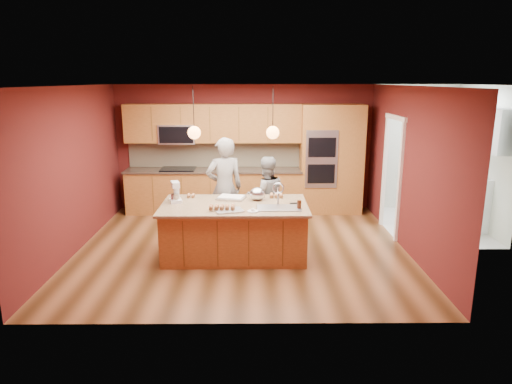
{
  "coord_description": "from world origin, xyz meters",
  "views": [
    {
      "loc": [
        0.18,
        -7.34,
        2.79
      ],
      "look_at": [
        0.24,
        -0.1,
        1.0
      ],
      "focal_mm": 32.0,
      "sensor_mm": 36.0,
      "label": 1
    }
  ],
  "objects_px": {
    "person_right": "(266,197)",
    "stand_mixer": "(176,193)",
    "island": "(236,229)",
    "mixing_bowl": "(257,194)",
    "person_left": "(225,188)"
  },
  "relations": [
    {
      "from": "person_right",
      "to": "stand_mixer",
      "type": "bearing_deg",
      "value": 12.74
    },
    {
      "from": "island",
      "to": "stand_mixer",
      "type": "height_order",
      "value": "island"
    },
    {
      "from": "stand_mixer",
      "to": "mixing_bowl",
      "type": "bearing_deg",
      "value": -12.52
    },
    {
      "from": "island",
      "to": "stand_mixer",
      "type": "bearing_deg",
      "value": 171.34
    },
    {
      "from": "mixing_bowl",
      "to": "stand_mixer",
      "type": "bearing_deg",
      "value": -174.71
    },
    {
      "from": "person_left",
      "to": "person_right",
      "type": "xyz_separation_m",
      "value": [
        0.74,
        0.0,
        -0.17
      ]
    },
    {
      "from": "stand_mixer",
      "to": "island",
      "type": "bearing_deg",
      "value": -26.48
    },
    {
      "from": "person_left",
      "to": "mixing_bowl",
      "type": "relative_size",
      "value": 7.0
    },
    {
      "from": "stand_mixer",
      "to": "mixing_bowl",
      "type": "height_order",
      "value": "stand_mixer"
    },
    {
      "from": "mixing_bowl",
      "to": "person_left",
      "type": "bearing_deg",
      "value": 132.32
    },
    {
      "from": "island",
      "to": "mixing_bowl",
      "type": "height_order",
      "value": "island"
    },
    {
      "from": "island",
      "to": "person_left",
      "type": "distance_m",
      "value": 1.05
    },
    {
      "from": "stand_mixer",
      "to": "person_right",
      "type": "bearing_deg",
      "value": 9.24
    },
    {
      "from": "person_left",
      "to": "stand_mixer",
      "type": "relative_size",
      "value": 5.39
    },
    {
      "from": "person_right",
      "to": "stand_mixer",
      "type": "relative_size",
      "value": 4.38
    }
  ]
}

